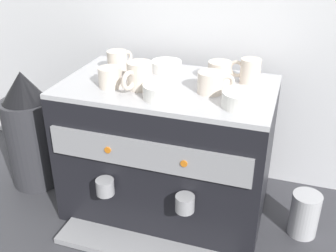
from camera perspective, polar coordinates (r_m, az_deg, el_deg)
ground_plane at (r=1.51m, az=0.00°, el=-10.96°), size 4.00×4.00×0.00m
tiled_backsplash_wall at (r=1.53m, az=3.68°, el=12.22°), size 2.80×0.03×1.07m
espresso_machine at (r=1.37m, az=-0.06°, el=-3.41°), size 0.67×0.50×0.47m
ceramic_cup_0 at (r=1.38m, az=-7.01°, el=9.03°), size 0.07×0.10×0.07m
ceramic_cup_1 at (r=1.29m, az=7.19°, el=7.65°), size 0.09×0.10×0.06m
ceramic_cup_2 at (r=1.26m, az=-8.23°, el=6.87°), size 0.10×0.08×0.06m
ceramic_cup_3 at (r=1.22m, az=-4.15°, el=7.05°), size 0.08×0.12×0.08m
ceramic_cup_4 at (r=1.29m, az=11.33°, el=7.60°), size 0.10×0.06×0.08m
ceramic_cup_5 at (r=1.20m, az=6.17°, el=6.13°), size 0.11×0.08×0.06m
ceramic_bowl_0 at (r=1.37m, az=-0.24°, el=8.37°), size 0.10×0.10×0.04m
ceramic_bowl_1 at (r=1.12m, az=10.25°, el=3.67°), size 0.11×0.11×0.04m
ceramic_bowl_2 at (r=1.16m, az=-1.04°, el=4.86°), size 0.10×0.10×0.04m
coffee_grinder at (r=1.60m, az=-18.80°, el=-0.85°), size 0.19×0.19×0.46m
milk_pitcher at (r=1.42m, az=18.65°, el=-11.65°), size 0.09×0.09×0.15m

